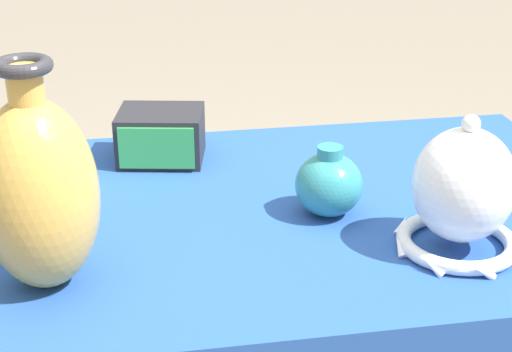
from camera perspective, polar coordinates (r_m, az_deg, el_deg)
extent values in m
cylinder|color=brown|center=(1.87, 15.21, -6.94)|extent=(0.04, 0.04, 0.66)
cube|color=brown|center=(1.29, -2.43, -3.32)|extent=(1.30, 0.70, 0.03)
cube|color=#234C9E|center=(1.28, -2.44, -2.61)|extent=(1.32, 0.72, 0.01)
ellipsoid|color=gold|center=(1.06, -15.51, -1.35)|extent=(0.16, 0.16, 0.27)
cylinder|color=gold|center=(1.01, -16.46, 6.41)|extent=(0.05, 0.05, 0.05)
torus|color=#2D2D33|center=(1.00, -16.61, 7.69)|extent=(0.07, 0.07, 0.02)
torus|color=white|center=(1.20, 14.42, -4.63)|extent=(0.18, 0.18, 0.02)
ellipsoid|color=white|center=(1.16, 14.88, -0.63)|extent=(0.15, 0.15, 0.17)
sphere|color=white|center=(1.13, 15.38, 3.67)|extent=(0.03, 0.03, 0.03)
cone|color=white|center=(1.28, 15.92, -3.01)|extent=(0.04, 0.04, 0.03)
cone|color=white|center=(1.28, 12.85, -2.74)|extent=(0.04, 0.01, 0.03)
cone|color=white|center=(1.23, 10.56, -3.53)|extent=(0.04, 0.04, 0.03)
cone|color=white|center=(1.17, 10.38, -5.06)|extent=(0.01, 0.04, 0.03)
cone|color=white|center=(1.13, 12.71, -6.45)|extent=(0.04, 0.04, 0.03)
cone|color=white|center=(1.13, 16.19, -6.75)|extent=(0.04, 0.01, 0.03)
cube|color=#232328|center=(1.47, -6.92, 2.96)|extent=(0.18, 0.15, 0.09)
cube|color=green|center=(1.41, -7.26, 2.01)|extent=(0.13, 0.03, 0.08)
ellipsoid|color=teal|center=(1.25, 5.32, -0.63)|extent=(0.11, 0.11, 0.10)
cylinder|color=teal|center=(1.23, 5.41, 1.74)|extent=(0.04, 0.04, 0.02)
cylinder|color=white|center=(1.39, -16.24, -0.23)|extent=(0.14, 0.14, 0.05)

